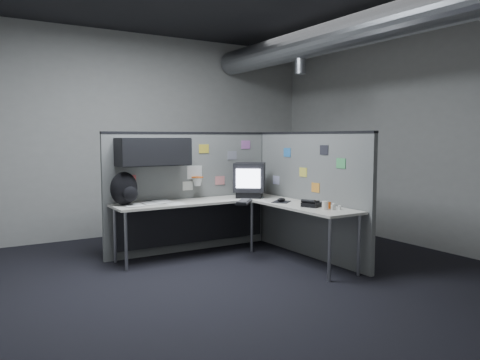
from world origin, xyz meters
TOP-DOWN VIEW (x-y plane):
  - room at (0.56, 0.00)m, footprint 5.62×5.62m
  - partition_back at (-0.25, 1.23)m, footprint 2.44×0.42m
  - partition_right at (1.10, 0.22)m, footprint 0.07×2.23m
  - desk at (0.15, 0.70)m, footprint 2.31×2.11m
  - monitor at (0.65, 0.95)m, footprint 0.58×0.58m
  - keyboard at (0.25, 0.46)m, footprint 0.39×0.40m
  - mouse at (0.71, 0.29)m, footprint 0.32×0.31m
  - phone at (0.77, -0.22)m, footprint 0.23×0.25m
  - bottles at (0.86, -0.50)m, footprint 0.13×0.16m
  - cup at (0.76, -0.48)m, footprint 0.09×0.09m
  - papers at (-0.72, 0.99)m, footprint 0.74×0.53m
  - backpack at (-1.09, 1.06)m, footprint 0.35×0.33m

SIDE VIEW (x-z plane):
  - desk at x=0.15m, z-range 0.25..0.98m
  - papers at x=-0.72m, z-range 0.73..0.74m
  - keyboard at x=0.25m, z-range 0.73..0.77m
  - mouse at x=0.71m, z-range 0.72..0.78m
  - bottles at x=0.86m, z-range 0.72..0.80m
  - phone at x=0.77m, z-range 0.72..0.81m
  - cup at x=0.76m, z-range 0.73..0.83m
  - partition_right at x=1.10m, z-range 0.00..1.63m
  - backpack at x=-1.09m, z-range 0.72..1.13m
  - monitor at x=0.65m, z-range 0.74..1.21m
  - partition_back at x=-0.25m, z-range 0.18..1.81m
  - room at x=0.56m, z-range 0.49..3.71m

